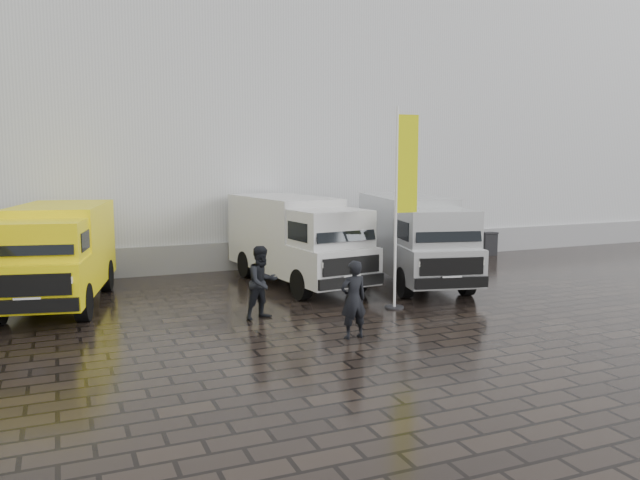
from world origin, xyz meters
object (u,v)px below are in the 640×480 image
at_px(wheelie_bin, 489,243).
at_px(van_silver, 414,240).
at_px(flagpole, 402,196).
at_px(person_tent, 262,282).
at_px(van_yellow, 57,257).
at_px(van_white, 297,241).
at_px(person_front, 353,299).

bearing_deg(wheelie_bin, van_silver, -132.32).
distance_m(van_silver, flagpole, 3.77).
bearing_deg(flagpole, person_tent, 175.62).
xyz_separation_m(van_yellow, flagpole, (8.40, -3.76, 1.63)).
xyz_separation_m(van_white, flagpole, (1.44, -3.97, 1.60)).
relative_size(van_white, person_tent, 3.46).
bearing_deg(van_yellow, van_silver, 6.72).
distance_m(wheelie_bin, person_tent, 13.42).
relative_size(van_yellow, van_white, 0.92).
distance_m(van_white, person_front, 6.18).
distance_m(van_silver, person_tent, 6.31).
bearing_deg(van_silver, wheelie_bin, 46.09).
bearing_deg(flagpole, person_front, -138.92).
bearing_deg(van_white, person_tent, -128.99).
bearing_deg(van_silver, flagpole, -114.09).
distance_m(van_yellow, van_silver, 10.51).
bearing_deg(van_silver, van_yellow, -172.74).
relative_size(van_white, wheelie_bin, 6.67).
relative_size(person_front, person_tent, 0.96).
relative_size(van_white, person_front, 3.63).
height_order(person_front, person_tent, person_tent).
height_order(van_silver, wheelie_bin, van_silver).
xyz_separation_m(van_silver, wheelie_bin, (6.00, 3.93, -0.89)).
height_order(van_yellow, person_tent, van_yellow).
height_order(van_silver, flagpole, flagpole).
height_order(wheelie_bin, person_front, person_front).
bearing_deg(person_tent, van_silver, 2.78).
height_order(van_white, wheelie_bin, van_white).
xyz_separation_m(van_white, person_tent, (-2.30, -3.68, -0.46)).
relative_size(van_silver, person_tent, 3.47).
distance_m(flagpole, person_front, 3.84).
distance_m(van_silver, person_front, 6.61).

